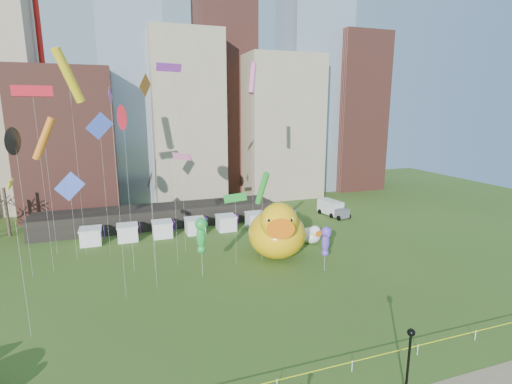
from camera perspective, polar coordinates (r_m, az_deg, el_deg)
name	(u,v)px	position (r m, az deg, el deg)	size (l,w,h in m)	color
skyline	(175,97)	(83.13, -11.84, 13.66)	(101.00, 23.00, 68.00)	brown
pavilion	(158,216)	(65.82, -14.26, -3.50)	(38.00, 6.00, 3.20)	black
vendor_tents	(195,226)	(60.84, -8.99, -5.05)	(33.24, 2.80, 2.40)	white
caution_tape	(277,382)	(29.51, 3.12, -26.28)	(50.00, 0.06, 0.90)	white
big_duck	(277,231)	(49.79, 3.18, -5.81)	(9.80, 11.21, 7.89)	#FFB90D
small_duck	(311,235)	(56.21, 8.22, -6.27)	(3.18, 3.91, 2.84)	white
seahorse_green	(201,233)	(44.17, -8.12, -5.99)	(1.53, 1.86, 7.07)	silver
seahorse_purple	(326,239)	(46.42, 10.33, -6.87)	(1.51, 1.74, 5.53)	silver
lamppost	(409,354)	(29.58, 21.74, -21.38)	(0.53, 0.53, 5.04)	black
box_truck	(332,208)	(71.14, 11.24, -2.36)	(3.46, 6.61, 2.68)	silver
kite_0	(32,92)	(49.37, -30.22, 12.70)	(4.02, 1.24, 21.52)	silver
kite_1	(252,78)	(51.64, -0.52, 16.48)	(1.82, 2.45, 24.94)	silver
kite_2	(150,180)	(45.73, -15.45, 1.72)	(0.81, 3.57, 11.61)	silver
kite_3	(262,188)	(47.04, 0.93, 0.55)	(1.38, 2.62, 11.65)	silver
kite_4	(10,186)	(35.64, -32.61, 0.73)	(0.48, 1.96, 13.59)	silver
kite_5	(70,187)	(52.25, -25.87, 0.68)	(3.63, 0.71, 11.57)	silver
kite_6	(44,139)	(55.25, -28.90, 6.95)	(3.33, 1.44, 18.13)	silver
kite_7	(169,69)	(46.22, -12.77, 17.29)	(2.94, 1.20, 24.00)	silver
kite_8	(123,118)	(45.38, -19.07, 10.35)	(1.01, 2.76, 19.46)	silver
kite_9	(182,157)	(51.00, -10.93, 5.11)	(2.22, 2.45, 13.41)	silver
kite_10	(15,141)	(49.06, -32.12, 6.39)	(0.76, 3.02, 17.13)	silver
kite_11	(235,198)	(46.12, -3.08, -0.89)	(3.09, 1.20, 9.07)	silver
kite_12	(69,76)	(53.96, -26.02, 15.22)	(3.58, 3.43, 26.24)	silver
kite_13	(100,127)	(52.70, -22.15, 8.84)	(3.27, 1.12, 18.65)	silver
kite_14	(146,93)	(39.93, -16.04, 13.93)	(1.24, 1.93, 22.39)	silver
kite_15	(111,108)	(38.60, -20.66, 11.61)	(0.32, 1.73, 21.05)	silver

